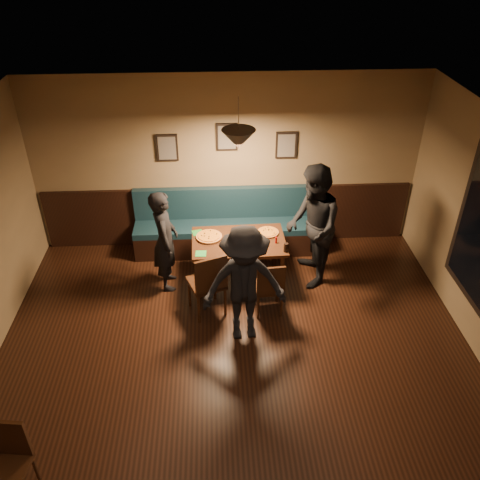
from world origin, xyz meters
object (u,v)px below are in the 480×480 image
Objects in this scene: booth_bench at (229,224)px; chair_near_left at (206,281)px; diner_left at (165,241)px; diner_front at (244,285)px; dining_table at (239,261)px; diner_right at (312,227)px; soda_glass at (286,247)px; tabasco_bottle at (276,239)px; chair_near_right at (268,286)px; cafe_chair_far at (4,470)px.

booth_bench is 2.99× the size of chair_near_left.
diner_left is 0.95× the size of diner_front.
dining_table is 1.12m from diner_left.
diner_right reaches higher than diner_left.
chair_near_left is at bearing -162.82° from soda_glass.
chair_near_right is at bearing -105.18° from tabasco_bottle.
diner_right is at bearing -36.51° from booth_bench.
cafe_chair_far is at bearing -142.58° from diner_front.
diner_left reaches higher than chair_near_right.
diner_front is at bearing -126.69° from soda_glass.
soda_glass is (1.68, -0.28, 0.01)m from diner_left.
soda_glass is at bearing -55.06° from diner_right.
diner_right is 1.14× the size of diner_front.
soda_glass is at bearing -27.77° from dining_table.
dining_table is at bearing 153.63° from soda_glass.
dining_table is 0.82m from chair_near_left.
booth_bench is 24.70× the size of tabasco_bottle.
diner_right is (1.52, 0.63, 0.42)m from chair_near_left.
cafe_chair_far is (-1.82, -2.60, -0.05)m from chair_near_left.
chair_near_right is 1.60m from diner_left.
chair_near_left is 0.62× the size of diner_front.
diner_right is 15.21× the size of tabasco_bottle.
chair_near_right is at bearing -23.44° from chair_near_left.
chair_near_left is at bearing -103.37° from booth_bench.
diner_right is 13.97× the size of soda_glass.
chair_near_right is at bearing 47.53° from diner_front.
dining_table is at bearing -92.82° from diner_left.
dining_table is at bearing 113.28° from chair_near_right.
booth_bench is 2.25× the size of dining_table.
soda_glass reaches higher than dining_table.
diner_right is 4.67m from cafe_chair_far.
diner_front reaches higher than dining_table.
tabasco_bottle is (0.16, 0.60, 0.35)m from chair_near_right.
soda_glass is at bearing -3.86° from chair_near_left.
diner_left is 1.57m from tabasco_bottle.
diner_front is at bearing -141.49° from diner_left.
diner_right is at bearing 35.14° from soda_glass.
diner_right reaches higher than dining_table.
soda_glass is (-0.41, -0.29, -0.14)m from diner_right.
diner_right reaches higher than soda_glass.
chair_near_left reaches higher than dining_table.
booth_bench is at bearing -110.40° from cafe_chair_far.
booth_bench is at bearing 102.96° from chair_near_right.
diner_left is 12.67× the size of tabasco_bottle.
diner_front is 1.05m from soda_glass.
booth_bench is at bearing 123.21° from soda_glass.
diner_left is (-1.04, -0.03, 0.41)m from dining_table.
chair_near_right is (0.84, -0.03, -0.08)m from chair_near_left.
diner_left reaches higher than booth_bench.
dining_table is 0.87× the size of diner_left.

